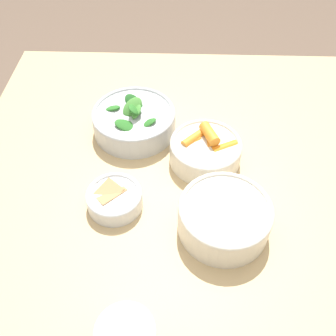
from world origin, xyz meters
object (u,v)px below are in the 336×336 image
bowl_greens (134,120)px  bowl_beans_hotdog (224,218)px  bowl_carrots (206,150)px  bowl_cookies (114,198)px

bowl_greens → bowl_beans_hotdog: size_ratio=1.13×
bowl_carrots → bowl_greens: bowl_greens is taller
bowl_beans_hotdog → bowl_greens: bearing=-144.1°
bowl_carrots → bowl_greens: (-0.09, -0.16, 0.00)m
bowl_carrots → bowl_beans_hotdog: size_ratio=0.90×
bowl_carrots → bowl_beans_hotdog: 0.18m
bowl_cookies → bowl_carrots: bearing=124.9°
bowl_greens → bowl_cookies: (0.22, -0.02, -0.01)m
bowl_cookies → bowl_greens: bearing=175.1°
bowl_carrots → bowl_cookies: 0.22m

